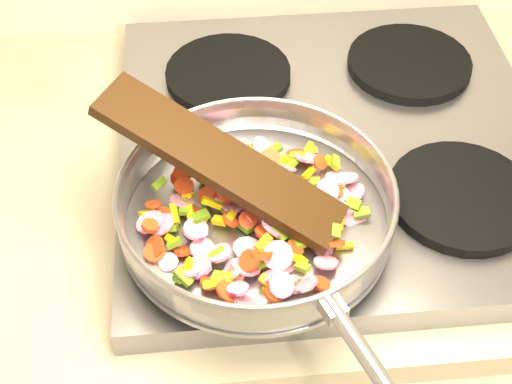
{
  "coord_description": "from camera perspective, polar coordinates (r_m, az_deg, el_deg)",
  "views": [
    {
      "loc": [
        -0.88,
        0.94,
        1.62
      ],
      "look_at": [
        -0.83,
        1.5,
        1.01
      ],
      "focal_mm": 50.0,
      "sensor_mm": 36.0,
      "label": 1
    }
  ],
  "objects": [
    {
      "name": "wooden_spatula",
      "position": [
        0.84,
        -2.85,
        2.49
      ],
      "size": [
        0.3,
        0.22,
        0.12
      ],
      "primitive_type": "cube",
      "rotation": [
        0.0,
        -0.33,
        2.61
      ],
      "color": "black",
      "rests_on": "saute_pan"
    },
    {
      "name": "grate_br",
      "position": [
        1.14,
        12.15,
        10.05
      ],
      "size": [
        0.19,
        0.19,
        0.02
      ],
      "primitive_type": "cylinder",
      "color": "black",
      "rests_on": "cooktop"
    },
    {
      "name": "grate_fl",
      "position": [
        0.89,
        -0.98,
        -1.64
      ],
      "size": [
        0.19,
        0.19,
        0.02
      ],
      "primitive_type": "cylinder",
      "color": "black",
      "rests_on": "cooktop"
    },
    {
      "name": "grate_bl",
      "position": [
        1.1,
        -2.24,
        9.42
      ],
      "size": [
        0.19,
        0.19,
        0.02
      ],
      "primitive_type": "cylinder",
      "color": "black",
      "rests_on": "cooktop"
    },
    {
      "name": "vegetable_heap",
      "position": [
        0.86,
        -0.17,
        -1.61
      ],
      "size": [
        0.29,
        0.28,
        0.05
      ],
      "color": "red",
      "rests_on": "saute_pan"
    },
    {
      "name": "cooktop",
      "position": [
        1.02,
        6.22,
        3.8
      ],
      "size": [
        0.6,
        0.6,
        0.04
      ],
      "primitive_type": "cube",
      "color": "#939399",
      "rests_on": "counter_top"
    },
    {
      "name": "grate_fr",
      "position": [
        0.95,
        16.16,
        -0.35
      ],
      "size": [
        0.19,
        0.19,
        0.02
      ],
      "primitive_type": "cylinder",
      "color": "black",
      "rests_on": "cooktop"
    },
    {
      "name": "saute_pan",
      "position": [
        0.85,
        0.06,
        -1.02
      ],
      "size": [
        0.37,
        0.52,
        0.06
      ],
      "rotation": [
        0.0,
        0.0,
        0.37
      ],
      "color": "#9E9EA5",
      "rests_on": "grate_fl"
    }
  ]
}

